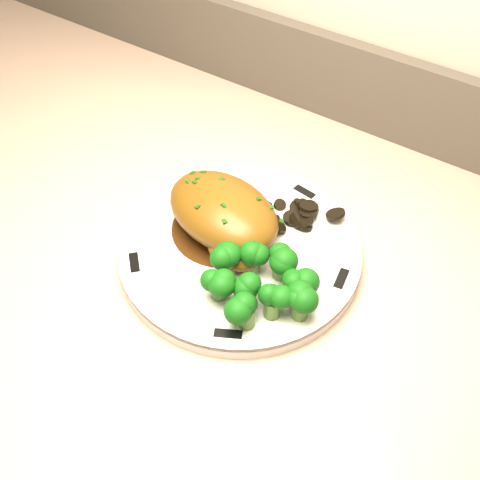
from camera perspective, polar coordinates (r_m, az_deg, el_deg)
The scene contains 11 objects.
counter at distance 1.14m, azimuth -9.38°, elevation -12.84°, with size 2.12×0.70×1.04m.
plate at distance 0.68m, azimuth 0.00°, elevation -1.08°, with size 0.27×0.27×0.02m, color silver.
rim_accent_0 at distance 0.65m, azimuth 9.59°, elevation -3.64°, with size 0.03×0.01×0.00m, color black.
rim_accent_1 at distance 0.74m, azimuth 6.14°, elevation 4.56°, with size 0.03×0.01×0.00m, color black.
rim_accent_2 at distance 0.75m, azimuth -4.59°, elevation 5.30°, with size 0.03×0.01×0.00m, color black.
rim_accent_3 at distance 0.67m, azimuth -9.99°, elevation -2.12°, with size 0.03×0.01×0.00m, color black.
rim_accent_4 at distance 0.60m, azimuth -1.15°, elevation -8.90°, with size 0.03×0.01×0.00m, color black.
gravy_pool at distance 0.69m, azimuth -1.57°, elevation 1.11°, with size 0.12×0.12×0.00m, color #351C09.
chicken_breast at distance 0.67m, azimuth -1.50°, elevation 2.35°, with size 0.16×0.13×0.06m.
mushroom_pile at distance 0.70m, azimuth 5.31°, elevation 2.20°, with size 0.09×0.07×0.03m.
broccoli_florets at distance 0.61m, azimuth 1.93°, elevation -4.05°, with size 0.12×0.10×0.04m.
Camera 1 is at (0.50, 1.31, 1.44)m, focal length 45.00 mm.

